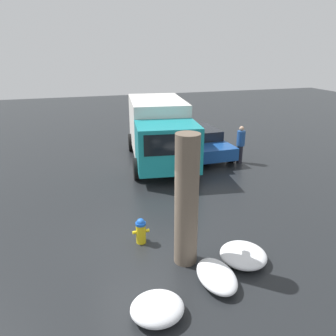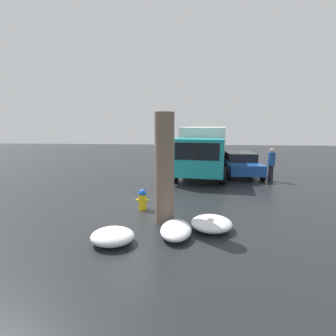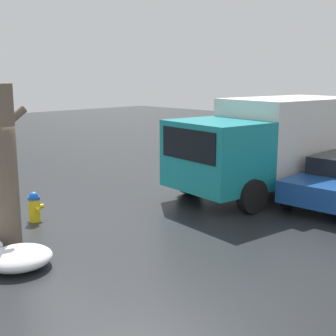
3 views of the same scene
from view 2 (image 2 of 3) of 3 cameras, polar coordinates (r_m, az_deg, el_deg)
ground_plane at (r=9.50m, az=-5.53°, el=-8.98°), size 60.00×60.00×0.00m
fire_hydrant at (r=9.39m, az=-5.57°, el=-6.76°), size 0.38×0.48×0.75m
tree_trunk at (r=7.86m, az=-0.75°, el=-0.09°), size 0.89×0.58×3.36m
delivery_truck at (r=15.57m, az=7.62°, el=4.01°), size 6.50×3.38×2.82m
pedestrian at (r=14.93m, az=21.57°, el=0.96°), size 0.38×0.38×1.76m
parked_car at (r=16.24m, az=15.47°, el=1.01°), size 4.34×2.12×1.34m
snow_pile_by_hydrant at (r=7.80m, az=9.44°, el=-11.82°), size 1.22×1.18×0.38m
snow_pile_curbside at (r=7.02m, az=-11.99°, el=-14.34°), size 1.03×1.11×0.39m
snow_pile_by_tree at (r=7.29m, az=1.74°, el=-13.34°), size 1.34×0.85×0.36m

